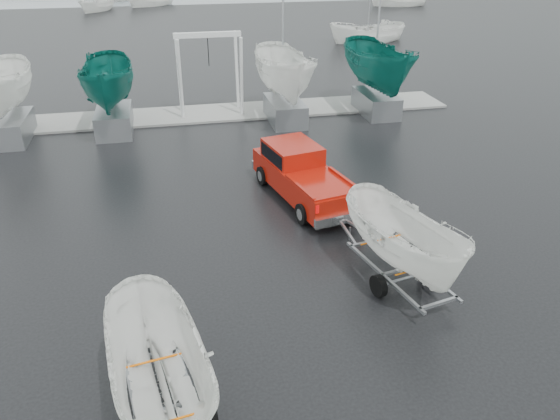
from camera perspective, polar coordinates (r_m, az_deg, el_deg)
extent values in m
plane|color=black|center=(16.99, -10.92, -3.59)|extent=(120.00, 120.00, 0.00)
cube|color=#979792|center=(28.95, -12.06, 9.56)|extent=(30.00, 3.00, 0.12)
cube|color=#961208|center=(19.26, 2.48, 3.15)|extent=(2.82, 5.43, 0.85)
cube|color=#961208|center=(19.77, 1.30, 5.93)|extent=(2.04, 2.35, 0.76)
cube|color=black|center=(19.76, 1.30, 6.05)|extent=(2.02, 2.13, 0.49)
cube|color=silver|center=(17.31, 6.33, -0.93)|extent=(1.79, 0.53, 0.31)
cylinder|color=black|center=(20.49, -1.78, 3.61)|extent=(0.41, 0.75, 0.71)
cylinder|color=black|center=(21.13, 2.47, 4.36)|extent=(0.41, 0.75, 0.71)
cylinder|color=black|center=(17.71, 2.44, -0.41)|extent=(0.41, 0.75, 0.71)
cylinder|color=black|center=(18.45, 7.15, 0.59)|extent=(0.41, 0.75, 0.71)
cube|color=gray|center=(14.76, 10.68, -6.68)|extent=(0.82, 3.54, 0.08)
cube|color=gray|center=(15.34, 14.11, -5.65)|extent=(0.82, 3.54, 0.08)
cylinder|color=gray|center=(14.99, 12.82, -7.02)|extent=(1.58, 0.41, 0.08)
cylinder|color=black|center=(14.59, 10.25, -7.81)|extent=(0.30, 0.62, 0.60)
cylinder|color=black|center=(15.43, 15.23, -6.25)|extent=(0.30, 0.62, 0.60)
imported|color=white|center=(13.90, 13.40, 2.03)|extent=(2.09, 2.12, 4.66)
cube|color=orange|center=(15.30, 10.91, -2.96)|extent=(1.53, 0.36, 0.03)
cube|color=orange|center=(14.23, 14.51, -5.89)|extent=(1.53, 0.36, 0.03)
cube|color=gray|center=(11.23, -14.76, -20.28)|extent=(0.65, 3.57, 0.08)
cube|color=gray|center=(11.30, -8.95, -19.16)|extent=(0.65, 3.57, 0.08)
cylinder|color=black|center=(11.31, -7.33, -20.10)|extent=(0.27, 0.62, 0.60)
imported|color=white|center=(9.66, -13.20, -9.94)|extent=(2.04, 2.08, 4.72)
cube|color=orange|center=(11.45, -12.88, -15.04)|extent=(1.54, 0.29, 0.03)
cube|color=orange|center=(10.31, -11.25, -20.76)|extent=(1.54, 0.29, 0.03)
cylinder|color=silver|center=(27.67, -10.36, 13.11)|extent=(0.16, 0.58, 3.99)
cylinder|color=silver|center=(29.23, -10.53, 13.84)|extent=(0.16, 0.58, 3.99)
cylinder|color=silver|center=(27.93, -4.05, 13.60)|extent=(0.16, 0.58, 3.99)
cylinder|color=silver|center=(29.47, -4.53, 14.31)|extent=(0.16, 0.58, 3.99)
cube|color=silver|center=(28.14, -7.61, 17.70)|extent=(3.30, 0.25, 0.25)
cube|color=gray|center=(27.77, -26.31, 7.64)|extent=(1.60, 3.20, 1.10)
cube|color=gray|center=(27.19, -16.91, 8.94)|extent=(1.60, 3.20, 1.10)
imported|color=#0D5F54|center=(26.34, -18.02, 16.51)|extent=(2.35, 2.41, 6.24)
cube|color=gray|center=(27.51, 0.52, 10.32)|extent=(1.60, 3.20, 1.10)
imported|color=white|center=(26.65, 0.55, 18.26)|extent=(2.48, 2.55, 6.59)
cube|color=gray|center=(29.21, 9.97, 10.93)|extent=(1.60, 3.20, 1.10)
imported|color=#0D5F54|center=(28.38, 10.64, 18.57)|extent=(2.55, 2.62, 6.77)
imported|color=white|center=(71.59, -18.47, 19.12)|extent=(3.18, 3.20, 6.14)
imported|color=white|center=(49.29, 9.07, 16.95)|extent=(3.00, 2.93, 7.04)
imported|color=white|center=(74.40, 12.20, 20.11)|extent=(3.28, 3.22, 7.46)
imported|color=white|center=(74.90, -13.21, 20.06)|extent=(3.77, 3.75, 7.06)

